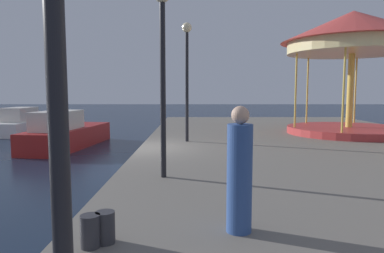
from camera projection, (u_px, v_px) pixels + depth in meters
name	position (u px, v px, depth m)	size (l,w,h in m)	color
ground_plane	(139.00, 170.00, 11.80)	(120.00, 120.00, 0.00)	#162338
quay_dock	(327.00, 159.00, 11.77)	(12.76, 27.31, 0.80)	slate
motorboat_red	(66.00, 134.00, 16.48)	(2.64, 6.15, 1.80)	maroon
motorboat_white	(22.00, 124.00, 21.78)	(2.32, 4.91, 1.68)	white
carousel	(352.00, 43.00, 15.01)	(6.11, 6.11, 5.33)	#B23333
lamp_post_mid_promenade	(162.00, 47.00, 7.36)	(0.36, 0.36, 4.10)	black
lamp_post_far_end	(186.00, 61.00, 12.78)	(0.36, 0.36, 4.39)	black
bollard_south	(105.00, 227.00, 4.31)	(0.24, 0.24, 0.40)	#2D2D33
bollard_north	(90.00, 231.00, 4.19)	(0.24, 0.24, 0.40)	#2D2D33
person_mid_promenade	(239.00, 174.00, 4.60)	(0.34, 0.34, 1.70)	#2D4C8C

